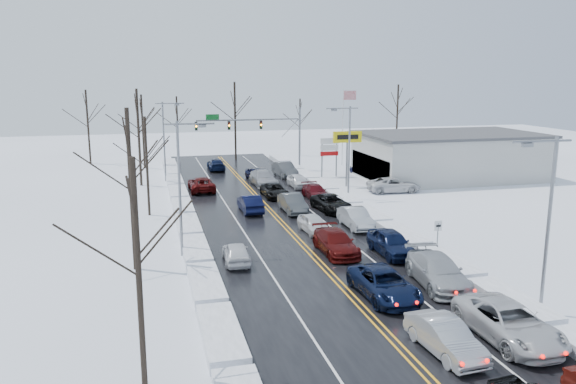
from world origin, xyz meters
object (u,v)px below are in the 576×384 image
object	(u,v)px
tires_plus_sign	(347,141)
dealership_building	(449,155)
traffic_signal_mast	(261,128)
flagpole	(344,121)
oncoming_car_0	(250,212)

from	to	relation	value
tires_plus_sign	dealership_building	bearing A→B (deg)	8.47
traffic_signal_mast	flagpole	world-z (taller)	flagpole
traffic_signal_mast	oncoming_car_0	bearing A→B (deg)	-104.09
flagpole	dealership_building	world-z (taller)	flagpole
oncoming_car_0	dealership_building	bearing A→B (deg)	-157.77
traffic_signal_mast	tires_plus_sign	distance (m)	13.92
dealership_building	tires_plus_sign	bearing A→B (deg)	-171.53
traffic_signal_mast	flagpole	size ratio (longest dim) A/B	1.33
traffic_signal_mast	oncoming_car_0	xyz separation A→B (m)	(-5.26, -20.97, -5.48)
flagpole	dealership_building	distance (m)	15.24
tires_plus_sign	flagpole	size ratio (longest dim) A/B	0.60
tires_plus_sign	oncoming_car_0	xyz separation A→B (m)	(-12.32, -8.98, -4.99)
tires_plus_sign	flagpole	bearing A→B (deg)	71.56
tires_plus_sign	oncoming_car_0	distance (m)	16.04
tires_plus_sign	dealership_building	world-z (taller)	tires_plus_sign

